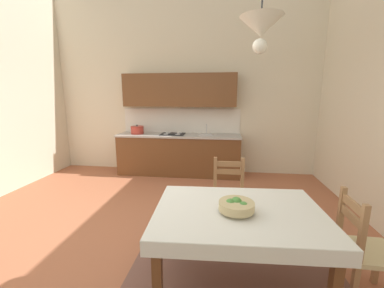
% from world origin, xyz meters
% --- Properties ---
extents(ground_plane, '(6.44, 6.20, 0.10)m').
position_xyz_m(ground_plane, '(0.00, 0.00, -0.05)').
color(ground_plane, '#A86042').
extents(wall_back, '(6.44, 0.12, 4.24)m').
position_xyz_m(wall_back, '(0.00, 2.86, 2.12)').
color(wall_back, beige).
rests_on(wall_back, ground_plane).
extents(kitchen_cabinetry, '(2.70, 0.63, 2.20)m').
position_xyz_m(kitchen_cabinetry, '(-0.07, 2.53, 0.86)').
color(kitchen_cabinetry, brown).
rests_on(kitchen_cabinetry, ground_plane).
extents(dining_table, '(1.50, 1.11, 0.75)m').
position_xyz_m(dining_table, '(1.05, -0.66, 0.64)').
color(dining_table, brown).
rests_on(dining_table, ground_plane).
extents(dining_chair_window_side, '(0.43, 0.43, 0.93)m').
position_xyz_m(dining_chair_window_side, '(2.12, -0.64, 0.44)').
color(dining_chair_window_side, '#D1BC89').
rests_on(dining_chair_window_side, ground_plane).
extents(dining_chair_kitchen_side, '(0.43, 0.43, 0.93)m').
position_xyz_m(dining_chair_kitchen_side, '(0.99, 0.32, 0.44)').
color(dining_chair_kitchen_side, '#D1BC89').
rests_on(dining_chair_kitchen_side, ground_plane).
extents(fruit_bowl, '(0.30, 0.30, 0.12)m').
position_xyz_m(fruit_bowl, '(1.03, -0.71, 0.81)').
color(fruit_bowl, tan).
rests_on(fruit_bowl, dining_table).
extents(pendant_lamp, '(0.32, 0.32, 0.81)m').
position_xyz_m(pendant_lamp, '(1.16, -0.68, 2.22)').
color(pendant_lamp, black).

